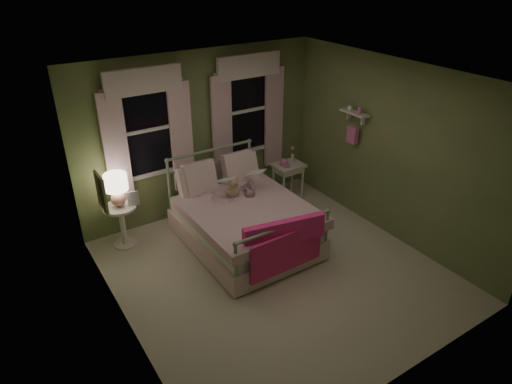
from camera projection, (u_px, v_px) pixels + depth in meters
room_shell at (278, 186)px, 5.57m from camera, size 4.20×4.20×4.20m
bed at (243, 220)px, 6.61m from camera, size 1.58×2.04×1.18m
pink_throw at (285, 240)px, 5.74m from camera, size 1.10×0.30×0.71m
child_left at (211, 181)px, 6.54m from camera, size 0.30×0.25×0.69m
child_right at (244, 170)px, 6.80m from camera, size 0.43×0.38×0.75m
book_left at (219, 185)px, 6.33m from camera, size 0.20×0.12×0.26m
book_right at (253, 178)px, 6.62m from camera, size 0.23×0.19×0.26m
teddy_bear at (233, 188)px, 6.62m from camera, size 0.24×0.20×0.32m
nightstand_left at (122, 220)px, 6.54m from camera, size 0.46×0.46×0.65m
table_lamp at (117, 187)px, 6.29m from camera, size 0.32×0.32×0.48m
book_nightstand at (128, 206)px, 6.42m from camera, size 0.21×0.26×0.02m
nightstand_right at (288, 170)px, 7.75m from camera, size 0.50×0.40×0.64m
pink_toy at (284, 163)px, 7.63m from camera, size 0.14×0.20×0.14m
bud_vase at (293, 154)px, 7.73m from camera, size 0.06×0.06×0.28m
window_left at (148, 126)px, 6.52m from camera, size 1.34×0.13×1.96m
window_right at (248, 107)px, 7.34m from camera, size 1.34×0.13×1.96m
wall_shelf at (353, 124)px, 6.90m from camera, size 0.15×0.50×0.60m
framed_picture at (101, 192)px, 4.99m from camera, size 0.03×0.32×0.42m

